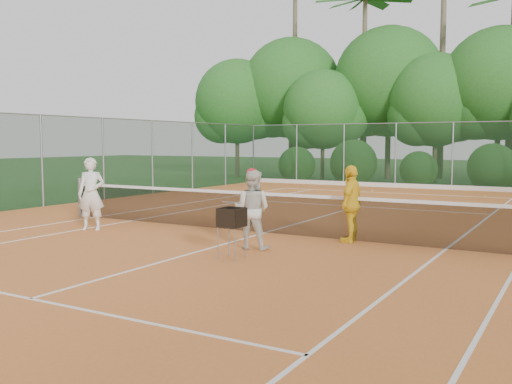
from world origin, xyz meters
TOP-DOWN VIEW (x-y plane):
  - ground at (0.00, 0.00)m, footprint 120.00×120.00m
  - clay_court at (0.00, 0.00)m, footprint 18.00×36.00m
  - tennis_net at (0.00, 0.00)m, footprint 11.97×0.10m
  - player_white at (-3.85, -1.57)m, footprint 0.76×0.67m
  - player_center_grp at (0.75, -1.76)m, footprint 0.86×0.72m
  - player_yellow at (2.18, -0.06)m, footprint 0.42×0.96m
  - ball_hopper at (0.92, -2.78)m, footprint 0.41×0.41m
  - stray_ball_a at (-4.18, 10.58)m, footprint 0.07×0.07m
  - stray_ball_b at (-1.47, 12.26)m, footprint 0.07×0.07m
  - stray_ball_c at (3.15, 11.88)m, footprint 0.07×0.07m
  - court_markings at (0.00, 0.00)m, footprint 11.03×23.83m
  - fence_back at (0.00, 15.00)m, footprint 18.07×0.07m
  - tropical_treeline at (1.43, 20.22)m, footprint 32.10×8.49m

SIDE VIEW (x-z plane):
  - ground at x=0.00m, z-range 0.00..0.00m
  - clay_court at x=0.00m, z-range 0.00..0.02m
  - court_markings at x=0.00m, z-range 0.02..0.03m
  - stray_ball_a at x=-4.18m, z-range 0.02..0.09m
  - stray_ball_b at x=-1.47m, z-range 0.02..0.09m
  - stray_ball_c at x=3.15m, z-range 0.02..0.09m
  - tennis_net at x=0.00m, z-range -0.02..1.08m
  - ball_hopper at x=0.92m, z-range 0.29..1.22m
  - player_center_grp at x=0.75m, z-range 0.01..1.61m
  - player_yellow at x=2.18m, z-range 0.02..1.65m
  - player_white at x=-3.85m, z-range 0.02..1.77m
  - fence_back at x=0.00m, z-range 0.02..3.02m
  - tropical_treeline at x=1.43m, z-range -2.40..12.63m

